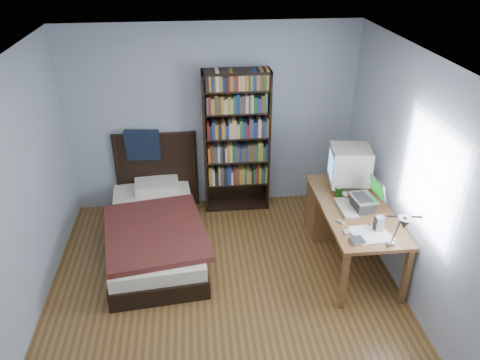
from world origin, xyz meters
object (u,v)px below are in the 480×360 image
Objects in this scene: speaker at (379,224)px; bed at (155,227)px; desk at (341,210)px; crt_monitor at (349,165)px; soda_can at (339,192)px; laptop at (365,201)px; desk_lamp at (403,225)px; keyboard at (346,208)px; bookshelf at (237,142)px.

bed is (-2.37, 1.02, -0.56)m from speaker.
speaker is 0.07× the size of bed.
crt_monitor is (0.03, 0.01, 0.61)m from desk.
soda_can is (-0.13, -0.21, 0.37)m from desk.
bed is at bearing 177.17° from desk.
bed is at bearing 165.37° from laptop.
laptop reaches higher than speaker.
speaker is at bearing -86.78° from crt_monitor.
desk_lamp is at bearing -91.78° from crt_monitor.
soda_can is (-0.21, 0.70, -0.02)m from speaker.
crt_monitor is 1.59m from desk_lamp.
soda_can is at bearing 124.62° from laptop.
desk is at bearing 92.31° from speaker.
bed reaches higher than keyboard.
bookshelf is (-1.23, 0.91, -0.05)m from crt_monitor.
bed reaches higher than soda_can.
soda_can is (-0.20, 0.29, -0.04)m from laptop.
speaker is 2.64m from bed.
speaker is (0.09, -0.91, 0.39)m from desk.
speaker is at bearing -88.55° from laptop.
crt_monitor is 3.29× the size of speaker.
keyboard is (-0.15, -0.48, -0.28)m from crt_monitor.
keyboard is 1.78m from bookshelf.
desk_lamp is 5.18× the size of soda_can.
soda_can is 0.06× the size of bookshelf.
laptop is 0.21m from keyboard.
laptop is 1.14m from desk_lamp.
speaker reaches higher than keyboard.
desk is 10.14× the size of speaker.
laptop is 2.32× the size of speaker.
desk_lamp is at bearing -36.51° from bed.
crt_monitor is 1.29× the size of keyboard.
bed is at bearing 153.52° from speaker.
desk_lamp is 0.29× the size of bed.
desk is 3.08× the size of crt_monitor.
speaker is 1.31× the size of soda_can.
bookshelf is (-1.07, 1.13, 0.18)m from soda_can.
crt_monitor is 0.36m from soda_can.
bed reaches higher than speaker.
desk_lamp is at bearing -101.83° from speaker.
desk is 0.74× the size of bed.
desk is at bearing 59.07° from soda_can.
crt_monitor reaches higher than keyboard.
speaker is at bearing -23.36° from bed.
laptop is at bearing -55.38° from soda_can.
speaker reaches higher than soda_can.
speaker is at bearing -73.13° from soda_can.
soda_can is at bearing 91.07° from keyboard.
desk_lamp reaches higher than speaker.
keyboard reaches higher than desk.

